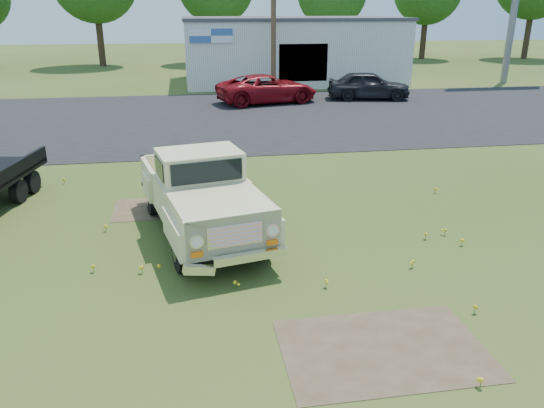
{
  "coord_description": "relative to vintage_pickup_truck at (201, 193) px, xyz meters",
  "views": [
    {
      "loc": [
        -1.18,
        -9.23,
        4.74
      ],
      "look_at": [
        0.49,
        1.0,
        0.88
      ],
      "focal_mm": 35.0,
      "sensor_mm": 36.0,
      "label": 1
    }
  ],
  "objects": [
    {
      "name": "ground",
      "position": [
        0.96,
        -1.75,
        -0.95
      ],
      "size": [
        140.0,
        140.0,
        0.0
      ],
      "primitive_type": "plane",
      "color": "#304616",
      "rests_on": "ground"
    },
    {
      "name": "asphalt_lot",
      "position": [
        0.96,
        13.25,
        -0.95
      ],
      "size": [
        90.0,
        14.0,
        0.02
      ],
      "primitive_type": "cube",
      "color": "black",
      "rests_on": "ground"
    },
    {
      "name": "dirt_patch_a",
      "position": [
        2.46,
        -4.75,
        -0.95
      ],
      "size": [
        3.0,
        2.0,
        0.01
      ],
      "primitive_type": "cube",
      "color": "#4A3A27",
      "rests_on": "ground"
    },
    {
      "name": "dirt_patch_b",
      "position": [
        -1.04,
        1.75,
        -0.95
      ],
      "size": [
        2.2,
        1.6,
        0.01
      ],
      "primitive_type": "cube",
      "color": "#4A3A27",
      "rests_on": "ground"
    },
    {
      "name": "commercial_building",
      "position": [
        6.96,
        25.24,
        1.15
      ],
      "size": [
        14.2,
        8.2,
        4.15
      ],
      "color": "beige",
      "rests_on": "ground"
    },
    {
      "name": "utility_pole_mid",
      "position": [
        4.96,
        20.25,
        3.65
      ],
      "size": [
        1.6,
        0.3,
        9.0
      ],
      "color": "#473121",
      "rests_on": "ground"
    },
    {
      "name": "vintage_pickup_truck",
      "position": [
        0.0,
        0.0,
        0.0
      ],
      "size": [
        3.1,
        5.57,
        1.91
      ],
      "primitive_type": null,
      "rotation": [
        0.0,
        0.0,
        0.21
      ],
      "color": "#CEC58A",
      "rests_on": "ground"
    },
    {
      "name": "red_pickup",
      "position": [
        4.06,
        16.78,
        -0.22
      ],
      "size": [
        5.69,
        3.6,
        1.46
      ],
      "primitive_type": "imported",
      "rotation": [
        0.0,
        0.0,
        1.81
      ],
      "color": "maroon",
      "rests_on": "ground"
    },
    {
      "name": "dark_sedan",
      "position": [
        9.69,
        17.04,
        -0.2
      ],
      "size": [
        4.67,
        2.56,
        1.51
      ],
      "primitive_type": "imported",
      "rotation": [
        0.0,
        0.0,
        1.39
      ],
      "color": "black",
      "rests_on": "ground"
    }
  ]
}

